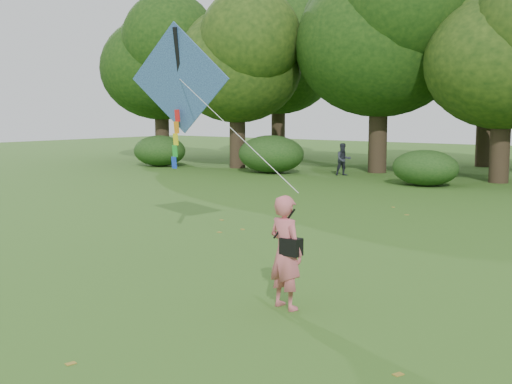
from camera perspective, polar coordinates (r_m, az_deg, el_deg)
The scene contains 6 objects.
ground at distance 9.63m, azimuth -2.25°, elevation -10.57°, with size 100.00×100.00×0.00m, color #265114.
man_kite_flyer at distance 9.58m, azimuth 2.65°, elevation -5.36°, with size 0.62×0.41×1.71m, color #D4636C.
bystander_left at distance 29.63m, azimuth 7.77°, elevation 2.88°, with size 0.72×0.56×1.49m, color #2A2D38.
crossbody_bag at distance 9.47m, azimuth 3.13°, elevation -4.82°, with size 0.43×0.20×0.69m.
flying_kite at distance 14.14m, azimuth -6.81°, elevation 9.77°, with size 5.93×2.92×3.14m.
fallen_leaves at distance 14.37m, azimuth 9.61°, elevation -4.68°, with size 8.50×13.83×0.01m.
Camera 1 is at (5.80, -7.11, 2.94)m, focal length 45.00 mm.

